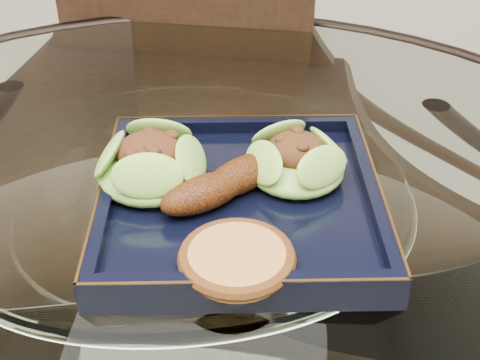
{
  "coord_description": "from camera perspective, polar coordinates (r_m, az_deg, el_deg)",
  "views": [
    {
      "loc": [
        0.1,
        -0.5,
        1.17
      ],
      "look_at": [
        0.05,
        0.03,
        0.8
      ],
      "focal_mm": 50.0,
      "sensor_mm": 36.0,
      "label": 1
    }
  ],
  "objects": [
    {
      "name": "navy_plate",
      "position": [
        0.66,
        0.0,
        -2.16
      ],
      "size": [
        0.3,
        0.3,
        0.02
      ],
      "primitive_type": "cube",
      "rotation": [
        0.0,
        0.0,
        0.12
      ],
      "color": "black",
      "rests_on": "dining_table"
    },
    {
      "name": "roasted_plantain",
      "position": [
        0.65,
        0.17,
        0.47
      ],
      "size": [
        0.15,
        0.15,
        0.03
      ],
      "primitive_type": "ellipsoid",
      "rotation": [
        0.0,
        0.0,
        0.8
      ],
      "color": "#5B2709",
      "rests_on": "navy_plate"
    },
    {
      "name": "dining_chair",
      "position": [
        1.1,
        -5.69,
        1.49
      ],
      "size": [
        0.46,
        0.46,
        1.01
      ],
      "rotation": [
        0.0,
        0.0,
        -0.06
      ],
      "color": "#311E10",
      "rests_on": "ground"
    },
    {
      "name": "dining_table",
      "position": [
        0.76,
        -4.29,
        -13.67
      ],
      "size": [
        1.13,
        1.13,
        0.77
      ],
      "color": "white",
      "rests_on": "ground"
    },
    {
      "name": "lettuce_wrap_left",
      "position": [
        0.66,
        -7.6,
        1.09
      ],
      "size": [
        0.14,
        0.14,
        0.04
      ],
      "primitive_type": "ellipsoid",
      "rotation": [
        0.0,
        0.0,
        -0.38
      ],
      "color": "#609D2D",
      "rests_on": "navy_plate"
    },
    {
      "name": "lettuce_wrap_right",
      "position": [
        0.67,
        4.8,
        1.4
      ],
      "size": [
        0.11,
        0.11,
        0.03
      ],
      "primitive_type": "ellipsoid",
      "rotation": [
        0.0,
        0.0,
        0.2
      ],
      "color": "#6EAE32",
      "rests_on": "navy_plate"
    },
    {
      "name": "crumb_patty",
      "position": [
        0.57,
        -0.27,
        -6.82
      ],
      "size": [
        0.09,
        0.09,
        0.02
      ],
      "primitive_type": "cylinder",
      "rotation": [
        0.0,
        0.0,
        0.06
      ],
      "color": "#C77C42",
      "rests_on": "navy_plate"
    }
  ]
}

